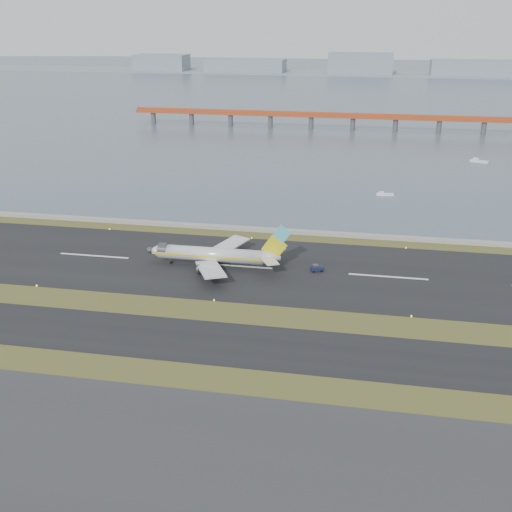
% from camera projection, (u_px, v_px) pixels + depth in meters
% --- Properties ---
extents(ground, '(1000.00, 1000.00, 0.00)m').
position_uv_depth(ground, '(206.00, 315.00, 142.83)').
color(ground, '#374719').
rests_on(ground, ground).
extents(apron_strip, '(1000.00, 50.00, 0.10)m').
position_uv_depth(apron_strip, '(106.00, 480.00, 92.32)').
color(apron_strip, '#2E2E31').
rests_on(apron_strip, ground).
extents(taxiway_strip, '(1000.00, 18.00, 0.10)m').
position_uv_depth(taxiway_strip, '(191.00, 340.00, 131.80)').
color(taxiway_strip, black).
rests_on(taxiway_strip, ground).
extents(runway_strip, '(1000.00, 45.00, 0.10)m').
position_uv_depth(runway_strip, '(235.00, 266.00, 170.36)').
color(runway_strip, black).
rests_on(runway_strip, ground).
extents(seawall, '(1000.00, 2.50, 1.00)m').
position_uv_depth(seawall, '(256.00, 229.00, 197.74)').
color(seawall, '#969691').
rests_on(seawall, ground).
extents(bay_water, '(1400.00, 800.00, 1.30)m').
position_uv_depth(bay_water, '(342.00, 89.00, 565.16)').
color(bay_water, '#465564').
rests_on(bay_water, ground).
extents(red_pier, '(260.00, 5.00, 10.20)m').
position_uv_depth(red_pier, '(353.00, 117.00, 366.25)').
color(red_pier, '#A7411C').
rests_on(red_pier, ground).
extents(far_shoreline, '(1400.00, 80.00, 60.50)m').
position_uv_depth(far_shoreline, '(364.00, 68.00, 707.50)').
color(far_shoreline, gray).
rests_on(far_shoreline, ground).
extents(airliner, '(38.52, 32.89, 12.80)m').
position_uv_depth(airliner, '(216.00, 255.00, 168.50)').
color(airliner, silver).
rests_on(airliner, ground).
extents(pushback_tug, '(3.46, 2.78, 1.94)m').
position_uv_depth(pushback_tug, '(316.00, 268.00, 166.47)').
color(pushback_tug, '#141B39').
rests_on(pushback_tug, ground).
extents(workboat_near, '(6.49, 2.77, 1.53)m').
position_uv_depth(workboat_near, '(384.00, 194.00, 236.13)').
color(workboat_near, white).
rests_on(workboat_near, ground).
extents(workboat_far, '(8.34, 5.45, 1.94)m').
position_uv_depth(workboat_far, '(479.00, 161.00, 288.48)').
color(workboat_far, white).
rests_on(workboat_far, ground).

